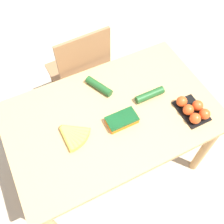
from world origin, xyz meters
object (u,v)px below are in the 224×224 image
(carrot_bag, at_px, (122,120))
(cucumber_near, at_px, (150,95))
(cucumber_far, at_px, (99,86))
(chair, at_px, (81,74))
(tomato_pack, at_px, (193,110))
(banana_bunch, at_px, (72,134))

(carrot_bag, relative_size, cucumber_near, 0.94)
(cucumber_near, distance_m, cucumber_far, 0.33)
(chair, height_order, cucumber_near, chair)
(tomato_pack, distance_m, cucumber_near, 0.28)
(banana_bunch, height_order, cucumber_far, cucumber_far)
(banana_bunch, height_order, carrot_bag, carrot_bag)
(cucumber_near, bearing_deg, carrot_bag, -160.83)
(banana_bunch, relative_size, carrot_bag, 1.00)
(tomato_pack, bearing_deg, carrot_bag, 161.64)
(banana_bunch, relative_size, cucumber_near, 0.94)
(tomato_pack, relative_size, cucumber_far, 1.10)
(chair, height_order, tomato_pack, chair)
(tomato_pack, xyz_separation_m, carrot_bag, (-0.41, 0.14, -0.01))
(chair, relative_size, cucumber_near, 5.03)
(carrot_bag, xyz_separation_m, cucumber_far, (-0.01, 0.29, -0.00))
(carrot_bag, bearing_deg, banana_bunch, 171.39)
(chair, relative_size, tomato_pack, 4.53)
(carrot_bag, bearing_deg, chair, 91.07)
(cucumber_far, bearing_deg, banana_bunch, -139.18)
(banana_bunch, relative_size, tomato_pack, 0.85)
(tomato_pack, relative_size, carrot_bag, 1.18)
(carrot_bag, distance_m, cucumber_far, 0.29)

